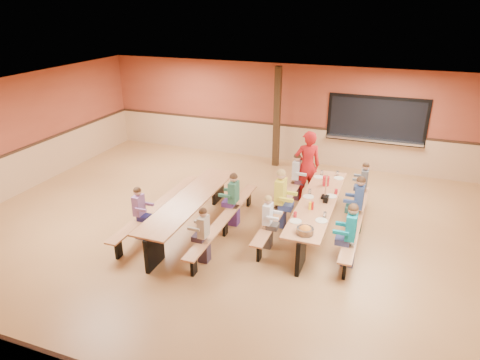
% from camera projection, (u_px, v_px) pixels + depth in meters
% --- Properties ---
extents(ground, '(12.00, 12.00, 0.00)m').
position_uv_depth(ground, '(229.00, 233.00, 9.41)').
color(ground, olive).
rests_on(ground, ground).
extents(room_envelope, '(12.04, 10.04, 3.02)m').
position_uv_depth(room_envelope, '(229.00, 205.00, 9.14)').
color(room_envelope, brown).
rests_on(room_envelope, ground).
extents(kitchen_pass_through, '(2.78, 0.28, 1.38)m').
position_uv_depth(kitchen_pass_through, '(376.00, 122.00, 12.28)').
color(kitchen_pass_through, black).
rests_on(kitchen_pass_through, ground).
extents(structural_post, '(0.18, 0.18, 3.00)m').
position_uv_depth(structural_post, '(277.00, 118.00, 12.69)').
color(structural_post, black).
rests_on(structural_post, ground).
extents(cafeteria_table_main, '(1.91, 3.70, 0.74)m').
position_uv_depth(cafeteria_table_main, '(317.00, 209.00, 9.31)').
color(cafeteria_table_main, '#B06F45').
rests_on(cafeteria_table_main, ground).
extents(cafeteria_table_second, '(1.91, 3.70, 0.74)m').
position_uv_depth(cafeteria_table_second, '(190.00, 207.00, 9.40)').
color(cafeteria_table_second, '#B06F45').
rests_on(cafeteria_table_second, ground).
extents(seated_child_white_left, '(0.34, 0.28, 1.15)m').
position_uv_depth(seated_child_white_left, '(267.00, 222.00, 8.67)').
color(seated_child_white_left, white).
rests_on(seated_child_white_left, ground).
extents(seated_adult_yellow, '(0.44, 0.36, 1.35)m').
position_uv_depth(seated_adult_yellow, '(280.00, 199.00, 9.46)').
color(seated_adult_yellow, yellow).
rests_on(seated_adult_yellow, ground).
extents(seated_child_grey_left, '(0.37, 0.30, 1.21)m').
position_uv_depth(seated_child_grey_left, '(296.00, 177.00, 10.80)').
color(seated_child_grey_left, silver).
rests_on(seated_child_grey_left, ground).
extents(seated_child_teal_right, '(0.40, 0.33, 1.28)m').
position_uv_depth(seated_child_teal_right, '(350.00, 235.00, 8.05)').
color(seated_child_teal_right, '#0C7987').
rests_on(seated_child_teal_right, ground).
extents(seated_child_navy_right, '(0.40, 0.33, 1.28)m').
position_uv_depth(seated_child_navy_right, '(358.00, 205.00, 9.27)').
color(seated_child_navy_right, navy).
rests_on(seated_child_navy_right, ground).
extents(seated_child_char_right, '(0.34, 0.28, 1.15)m').
position_uv_depth(seated_child_char_right, '(364.00, 186.00, 10.36)').
color(seated_child_char_right, '#50565C').
rests_on(seated_child_char_right, ground).
extents(seated_child_purple_sec, '(0.35, 0.29, 1.17)m').
position_uv_depth(seated_child_purple_sec, '(139.00, 213.00, 9.01)').
color(seated_child_purple_sec, '#885B98').
rests_on(seated_child_purple_sec, ground).
extents(seated_child_green_sec, '(0.38, 0.31, 1.23)m').
position_uv_depth(seated_child_green_sec, '(234.00, 200.00, 9.54)').
color(seated_child_green_sec, '#2E674D').
rests_on(seated_child_green_sec, ground).
extents(seated_child_tan_sec, '(0.34, 0.28, 1.14)m').
position_uv_depth(seated_child_tan_sec, '(204.00, 236.00, 8.18)').
color(seated_child_tan_sec, '#AFA28C').
rests_on(seated_child_tan_sec, ground).
extents(standing_woman, '(0.78, 0.68, 1.81)m').
position_uv_depth(standing_woman, '(307.00, 166.00, 10.67)').
color(standing_woman, '#A61313').
rests_on(standing_woman, ground).
extents(punch_pitcher, '(0.16, 0.16, 0.22)m').
position_uv_depth(punch_pitcher, '(326.00, 181.00, 9.93)').
color(punch_pitcher, red).
rests_on(punch_pitcher, cafeteria_table_main).
extents(chip_bowl, '(0.32, 0.32, 0.15)m').
position_uv_depth(chip_bowl, '(305.00, 230.00, 7.88)').
color(chip_bowl, orange).
rests_on(chip_bowl, cafeteria_table_main).
extents(napkin_dispenser, '(0.10, 0.14, 0.13)m').
position_uv_depth(napkin_dispenser, '(326.00, 199.00, 9.12)').
color(napkin_dispenser, black).
rests_on(napkin_dispenser, cafeteria_table_main).
extents(condiment_mustard, '(0.06, 0.06, 0.17)m').
position_uv_depth(condiment_mustard, '(310.00, 206.00, 8.79)').
color(condiment_mustard, yellow).
rests_on(condiment_mustard, cafeteria_table_main).
extents(condiment_ketchup, '(0.06, 0.06, 0.17)m').
position_uv_depth(condiment_ketchup, '(312.00, 206.00, 8.79)').
color(condiment_ketchup, '#B2140F').
rests_on(condiment_ketchup, cafeteria_table_main).
extents(table_paddle, '(0.16, 0.16, 0.56)m').
position_uv_depth(table_paddle, '(325.00, 193.00, 9.27)').
color(table_paddle, black).
rests_on(table_paddle, cafeteria_table_main).
extents(place_settings, '(0.65, 3.30, 0.11)m').
position_uv_depth(place_settings, '(318.00, 198.00, 9.20)').
color(place_settings, beige).
rests_on(place_settings, cafeteria_table_main).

